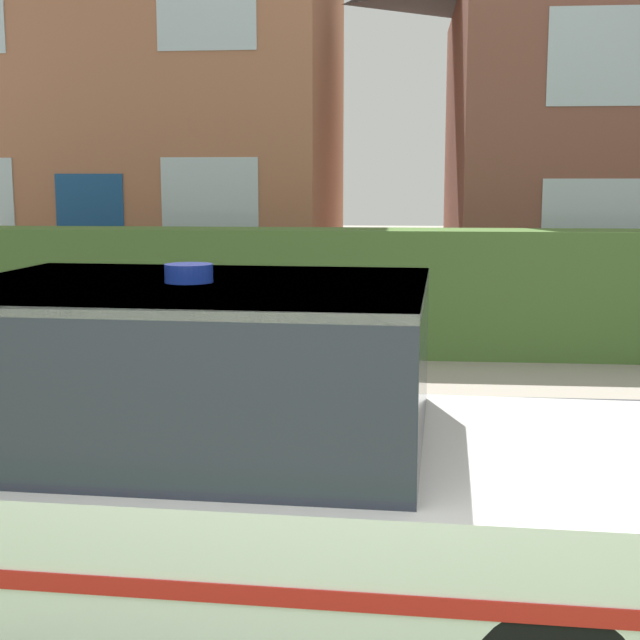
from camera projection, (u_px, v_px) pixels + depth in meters
name	position (u px, v px, depth m)	size (l,w,h in m)	color
road_strip	(348.00, 497.00, 5.63)	(28.00, 5.55, 0.01)	#424247
garden_hedge	(345.00, 291.00, 10.34)	(11.91, 0.83, 1.45)	#4C7233
police_car	(234.00, 464.00, 3.97)	(4.02, 2.00, 1.62)	black
house_left	(147.00, 72.00, 15.75)	(6.87, 6.92, 7.70)	#A86B4C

